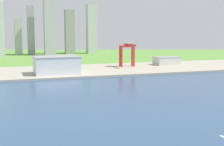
% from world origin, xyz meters
% --- Properties ---
extents(ground_plane, '(2400.00, 2400.00, 0.00)m').
position_xyz_m(ground_plane, '(0.00, 300.00, 0.00)').
color(ground_plane, '#5C903A').
extents(water_bay, '(840.00, 360.00, 0.15)m').
position_xyz_m(water_bay, '(0.00, 240.00, 0.07)').
color(water_bay, '#2D4C70').
rests_on(water_bay, ground).
extents(industrial_pier, '(840.00, 140.00, 2.50)m').
position_xyz_m(industrial_pier, '(0.00, 490.00, 1.25)').
color(industrial_pier, '#A49D8B').
rests_on(industrial_pier, ground).
extents(port_crane_red, '(23.14, 46.59, 36.37)m').
position_xyz_m(port_crane_red, '(112.67, 504.76, 28.89)').
color(port_crane_red, '#B72D23').
rests_on(port_crane_red, industrial_pier).
extents(warehouse_main, '(59.21, 42.36, 23.20)m').
position_xyz_m(warehouse_main, '(-6.92, 458.93, 14.12)').
color(warehouse_main, silver).
rests_on(warehouse_main, industrial_pier).
extents(warehouse_annex, '(39.67, 26.92, 13.14)m').
position_xyz_m(warehouse_annex, '(185.27, 511.63, 9.09)').
color(warehouse_annex, silver).
rests_on(warehouse_annex, industrial_pier).
extents(distant_skyline, '(315.55, 80.71, 146.32)m').
position_xyz_m(distant_skyline, '(8.39, 821.00, 59.52)').
color(distant_skyline, '#A7A5B2').
rests_on(distant_skyline, ground).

